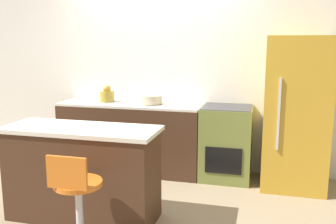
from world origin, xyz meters
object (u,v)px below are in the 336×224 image
(stool_chair, at_px, (77,202))
(kettle, at_px, (107,95))
(oven_range, at_px, (226,143))
(mixing_bowl, at_px, (152,99))
(refrigerator, at_px, (295,113))

(stool_chair, relative_size, kettle, 3.84)
(oven_range, height_order, mixing_bowl, mixing_bowl)
(refrigerator, height_order, kettle, refrigerator)
(oven_range, xyz_separation_m, refrigerator, (0.79, -0.05, 0.43))
(refrigerator, relative_size, stool_chair, 2.07)
(stool_chair, xyz_separation_m, mixing_bowl, (0.01, 2.00, 0.54))
(oven_range, height_order, stool_chair, oven_range)
(mixing_bowl, bearing_deg, stool_chair, -90.43)
(oven_range, bearing_deg, kettle, -179.86)
(oven_range, height_order, kettle, kettle)
(kettle, bearing_deg, mixing_bowl, 0.00)
(oven_range, height_order, refrigerator, refrigerator)
(refrigerator, height_order, mixing_bowl, refrigerator)
(refrigerator, relative_size, mixing_bowl, 6.55)
(oven_range, xyz_separation_m, kettle, (-1.59, -0.00, 0.55))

